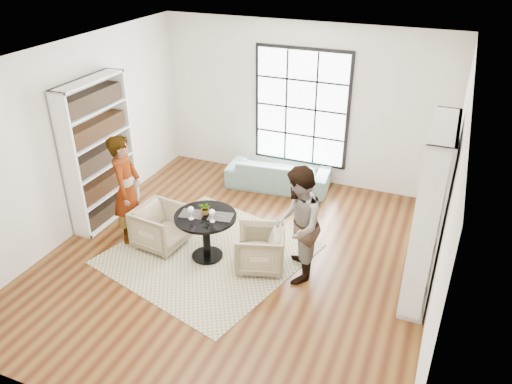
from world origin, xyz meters
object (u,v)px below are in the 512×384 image
at_px(pedestal_table, 206,227).
at_px(armchair_left, 161,227).
at_px(armchair_right, 260,249).
at_px(person_left, 127,189).
at_px(person_right, 298,225).
at_px(wine_glass_right, 212,213).
at_px(flower_centerpiece, 206,208).
at_px(sofa, 278,173).
at_px(wine_glass_left, 191,210).

bearing_deg(pedestal_table, armchair_left, 178.30).
relative_size(armchair_right, person_left, 0.40).
distance_m(person_left, person_right, 2.73).
height_order(armchair_right, person_left, person_left).
xyz_separation_m(wine_glass_right, flower_centerpiece, (-0.18, 0.14, -0.04)).
height_order(armchair_left, person_right, person_right).
relative_size(armchair_right, flower_centerpiece, 3.45).
xyz_separation_m(pedestal_table, flower_centerpiece, (-0.01, 0.04, 0.30)).
height_order(pedestal_table, armchair_right, pedestal_table).
height_order(wine_glass_right, flower_centerpiece, flower_centerpiece).
relative_size(person_left, person_right, 1.03).
height_order(sofa, armchair_right, armchair_right).
bearing_deg(armchair_right, person_left, -105.98).
height_order(pedestal_table, wine_glass_right, wine_glass_right).
bearing_deg(flower_centerpiece, sofa, 85.16).
bearing_deg(wine_glass_right, pedestal_table, 147.65).
bearing_deg(person_left, wine_glass_left, -116.35).
bearing_deg(person_right, wine_glass_left, -96.16).
bearing_deg(armchair_left, wine_glass_right, -91.04).
bearing_deg(armchair_right, wine_glass_right, -91.88).
relative_size(pedestal_table, flower_centerpiece, 4.54).
xyz_separation_m(person_right, wine_glass_right, (-1.21, -0.18, 0.02)).
height_order(pedestal_table, wine_glass_left, wine_glass_left).
height_order(armchair_left, armchair_right, armchair_left).
xyz_separation_m(armchair_right, wine_glass_right, (-0.66, -0.18, 0.56)).
relative_size(armchair_right, person_right, 0.41).
bearing_deg(person_left, armchair_left, -107.86).
bearing_deg(wine_glass_right, armchair_right, 15.39).
bearing_deg(sofa, person_right, 109.42).
bearing_deg(pedestal_table, armchair_right, 5.04).
height_order(sofa, wine_glass_left, wine_glass_left).
bearing_deg(wine_glass_left, armchair_left, 164.69).
distance_m(armchair_right, wine_glass_right, 0.88).
relative_size(sofa, wine_glass_left, 9.53).
bearing_deg(wine_glass_left, flower_centerpiece, 55.56).
bearing_deg(person_left, wine_glass_right, -112.81).
distance_m(person_right, flower_centerpiece, 1.39).
bearing_deg(armchair_left, person_left, 96.68).
height_order(armchair_left, flower_centerpiece, flower_centerpiece).
distance_m(pedestal_table, person_left, 1.39).
bearing_deg(wine_glass_right, person_right, 8.52).
bearing_deg(wine_glass_right, armchair_left, 172.28).
distance_m(sofa, person_left, 3.04).
distance_m(armchair_left, armchair_right, 1.63).
xyz_separation_m(sofa, person_right, (1.17, -2.49, 0.57)).
xyz_separation_m(armchair_right, flower_centerpiece, (-0.84, -0.04, 0.51)).
bearing_deg(flower_centerpiece, person_right, 1.51).
bearing_deg(armchair_left, pedestal_table, -85.02).
distance_m(person_right, wine_glass_right, 1.22).
bearing_deg(person_right, flower_centerpiece, -103.24).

